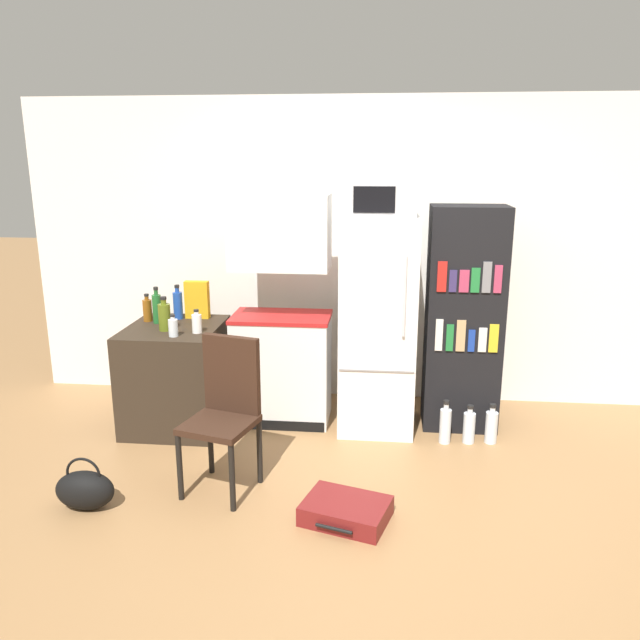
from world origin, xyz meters
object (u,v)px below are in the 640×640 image
at_px(side_table, 176,376).
at_px(cereal_box, 197,300).
at_px(kitchen_hutch, 281,321).
at_px(bottle_green_tall, 157,308).
at_px(bottle_clear_short, 173,327).
at_px(chair, 226,402).
at_px(refrigerator, 378,325).
at_px(water_bottle_middle, 445,425).
at_px(microwave, 381,198).
at_px(water_bottle_back, 491,426).
at_px(suitcase_large_flat, 346,511).
at_px(bottle_blue_soda, 178,305).
at_px(bookshelf, 464,319).
at_px(bottle_olive_oil, 164,316).
at_px(water_bottle_front, 469,427).
at_px(bottle_amber_beer, 147,310).
at_px(bottle_milk_white, 197,323).
at_px(handbag, 85,490).

height_order(side_table, cereal_box, cereal_box).
distance_m(kitchen_hutch, bottle_green_tall, 0.97).
relative_size(bottle_clear_short, chair, 0.17).
xyz_separation_m(refrigerator, bottle_green_tall, (-1.71, -0.02, 0.10)).
height_order(kitchen_hutch, water_bottle_middle, kitchen_hutch).
relative_size(microwave, water_bottle_back, 1.63).
bearing_deg(side_table, suitcase_large_flat, -41.17).
bearing_deg(bottle_blue_soda, bottle_green_tall, -129.73).
relative_size(bottle_blue_soda, bottle_green_tall, 0.96).
bearing_deg(microwave, cereal_box, 173.46).
relative_size(microwave, bookshelf, 0.29).
relative_size(refrigerator, bottle_green_tall, 5.70).
bearing_deg(microwave, bottle_olive_oil, -172.07).
relative_size(water_bottle_front, water_bottle_back, 0.97).
relative_size(bookshelf, water_bottle_front, 5.81).
bearing_deg(water_bottle_middle, water_bottle_front, 6.61).
bearing_deg(suitcase_large_flat, refrigerator, 100.19).
distance_m(bottle_amber_beer, chair, 1.39).
bearing_deg(bottle_amber_beer, water_bottle_front, -5.91).
relative_size(bottle_olive_oil, water_bottle_front, 0.87).
bearing_deg(bottle_green_tall, bookshelf, 2.84).
bearing_deg(bottle_clear_short, bottle_green_tall, 124.98).
bearing_deg(microwave, water_bottle_back, -14.13).
distance_m(bottle_milk_white, bottle_olive_oil, 0.26).
relative_size(bottle_milk_white, chair, 0.18).
relative_size(bookshelf, bottle_milk_white, 9.77).
height_order(cereal_box, water_bottle_back, cereal_box).
xyz_separation_m(side_table, bottle_blue_soda, (-0.03, 0.23, 0.52)).
bearing_deg(bottle_olive_oil, bottle_milk_white, -8.14).
xyz_separation_m(microwave, bottle_olive_oil, (-1.58, -0.22, -0.87)).
relative_size(bottle_clear_short, water_bottle_middle, 0.48).
bearing_deg(handbag, cereal_box, 79.97).
xyz_separation_m(side_table, bottle_amber_beer, (-0.25, 0.14, 0.49)).
bearing_deg(water_bottle_middle, bottle_olive_oil, 179.14).
bearing_deg(water_bottle_middle, bottle_milk_white, -179.84).
distance_m(microwave, bottle_amber_beer, 2.01).
distance_m(microwave, suitcase_large_flat, 2.18).
distance_m(bottle_amber_beer, water_bottle_front, 2.63).
bearing_deg(side_table, bottle_green_tall, 149.56).
distance_m(kitchen_hutch, bottle_milk_white, 0.66).
relative_size(bookshelf, handbag, 4.76).
relative_size(side_table, bottle_green_tall, 2.78).
bearing_deg(refrigerator, cereal_box, 173.52).
distance_m(refrigerator, bottle_milk_white, 1.35).
relative_size(microwave, suitcase_large_flat, 0.88).
height_order(bottle_blue_soda, cereal_box, cereal_box).
distance_m(side_table, bottle_blue_soda, 0.57).
bearing_deg(refrigerator, side_table, -175.95).
relative_size(refrigerator, bottle_clear_short, 10.15).
height_order(bottle_amber_beer, water_bottle_front, bottle_amber_beer).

